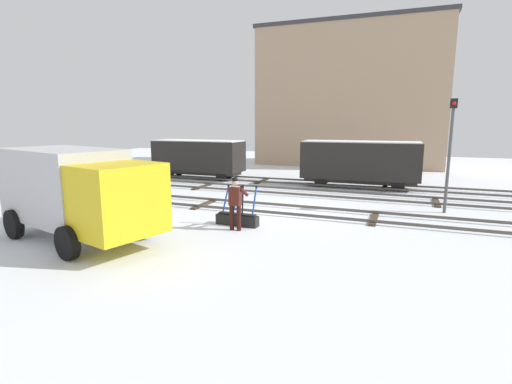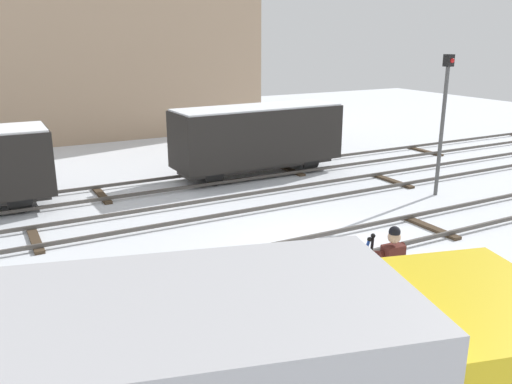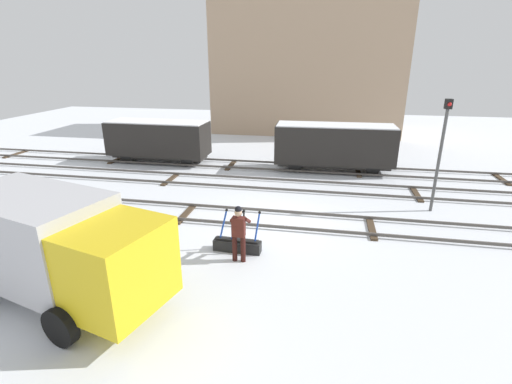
{
  "view_description": "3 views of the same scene",
  "coord_description": "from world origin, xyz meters",
  "px_view_note": "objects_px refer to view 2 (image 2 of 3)",
  "views": [
    {
      "loc": [
        4.42,
        -14.34,
        3.53
      ],
      "look_at": [
        -1.16,
        0.1,
        0.72
      ],
      "focal_mm": 27.03,
      "sensor_mm": 36.0,
      "label": 1
    },
    {
      "loc": [
        -6.87,
        -9.52,
        4.97
      ],
      "look_at": [
        -0.89,
        1.58,
        1.23
      ],
      "focal_mm": 37.27,
      "sensor_mm": 36.0,
      "label": 2
    },
    {
      "loc": [
        1.68,
        -12.77,
        5.83
      ],
      "look_at": [
        -0.88,
        0.84,
        0.82
      ],
      "focal_mm": 26.21,
      "sensor_mm": 36.0,
      "label": 3
    }
  ],
  "objects_px": {
    "signal_post": "(444,113)",
    "freight_car_back_track": "(258,136)",
    "switch_lever_frame": "(360,295)",
    "rail_worker": "(391,267)"
  },
  "relations": [
    {
      "from": "rail_worker",
      "to": "signal_post",
      "type": "height_order",
      "value": "signal_post"
    },
    {
      "from": "freight_car_back_track",
      "to": "rail_worker",
      "type": "bearing_deg",
      "value": -107.12
    },
    {
      "from": "signal_post",
      "to": "freight_car_back_track",
      "type": "xyz_separation_m",
      "value": [
        -3.86,
        4.94,
        -1.21
      ]
    },
    {
      "from": "rail_worker",
      "to": "freight_car_back_track",
      "type": "height_order",
      "value": "freight_car_back_track"
    },
    {
      "from": "signal_post",
      "to": "freight_car_back_track",
      "type": "relative_size",
      "value": 0.71
    },
    {
      "from": "switch_lever_frame",
      "to": "rail_worker",
      "type": "relative_size",
      "value": 0.86
    },
    {
      "from": "switch_lever_frame",
      "to": "freight_car_back_track",
      "type": "bearing_deg",
      "value": 74.68
    },
    {
      "from": "switch_lever_frame",
      "to": "signal_post",
      "type": "height_order",
      "value": "signal_post"
    },
    {
      "from": "switch_lever_frame",
      "to": "signal_post",
      "type": "bearing_deg",
      "value": 36.27
    },
    {
      "from": "switch_lever_frame",
      "to": "signal_post",
      "type": "relative_size",
      "value": 0.35
    }
  ]
}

